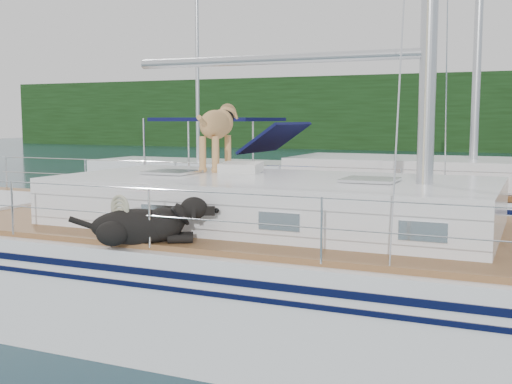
% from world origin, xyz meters
% --- Properties ---
extents(ground, '(120.00, 120.00, 0.00)m').
position_xyz_m(ground, '(0.00, 0.00, 0.00)').
color(ground, black).
rests_on(ground, ground).
extents(tree_line, '(90.00, 3.00, 6.00)m').
position_xyz_m(tree_line, '(0.00, 45.00, 3.00)').
color(tree_line, black).
rests_on(tree_line, ground).
extents(shore_bank, '(92.00, 1.00, 1.20)m').
position_xyz_m(shore_bank, '(0.00, 46.20, 0.60)').
color(shore_bank, '#595147').
rests_on(shore_bank, ground).
extents(main_sailboat, '(12.00, 4.07, 14.01)m').
position_xyz_m(main_sailboat, '(0.09, 0.00, 0.68)').
color(main_sailboat, white).
rests_on(main_sailboat, ground).
extents(neighbor_sailboat, '(11.00, 3.50, 13.30)m').
position_xyz_m(neighbor_sailboat, '(0.25, 6.14, 0.63)').
color(neighbor_sailboat, white).
rests_on(neighbor_sailboat, ground).
extents(bg_boat_west, '(8.00, 3.00, 11.65)m').
position_xyz_m(bg_boat_west, '(-8.00, 14.00, 0.45)').
color(bg_boat_west, white).
rests_on(bg_boat_west, ground).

